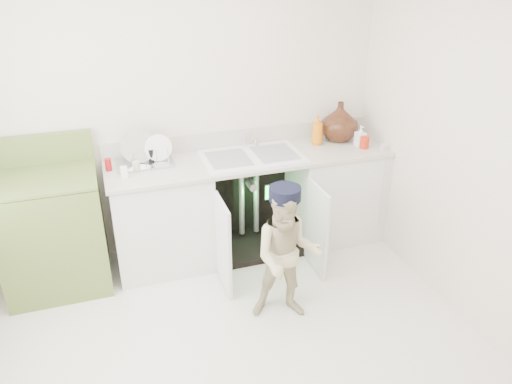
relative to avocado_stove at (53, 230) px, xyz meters
The scene contains 5 objects.
ground 1.69m from the avocado_stove, 46.98° to the right, with size 3.50×3.50×0.00m, color beige.
room_shell 1.78m from the avocado_stove, 46.98° to the right, with size 6.00×5.50×1.26m.
counter_run 1.69m from the avocado_stove, ahead, with size 2.44×1.02×1.25m.
avocado_stove is the anchor object (origin of this frame).
repair_worker 1.86m from the avocado_stove, 30.58° to the right, with size 0.60×0.90×1.05m.
Camera 1 is at (-0.65, -2.53, 2.50)m, focal length 35.00 mm.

